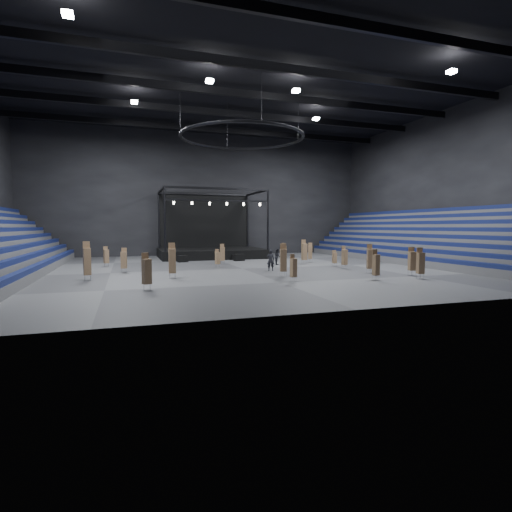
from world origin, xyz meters
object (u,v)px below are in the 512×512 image
object	(u,v)px
chair_stack_5	(172,260)
crew_member	(278,257)
chair_stack_1	(370,258)
chair_stack_16	(412,261)
flight_case_right	(236,257)
chair_stack_15	(218,258)
chair_stack_6	(87,261)
chair_stack_3	(124,260)
chair_stack_14	(304,251)
man_center	(271,260)
chair_stack_13	(284,251)
flight_case_mid	(239,257)
chair_stack_11	(106,256)
chair_stack_7	(283,260)
chair_stack_10	(310,252)
chair_stack_0	(376,264)
chair_stack_4	(335,258)
chair_stack_2	(345,257)
chair_stack_8	(147,271)
chair_stack_17	(420,263)
chair_stack_12	(293,267)
stage	(210,247)
flight_case_left	(183,259)
chair_stack_9	(222,254)

from	to	relation	value
chair_stack_5	crew_member	bearing A→B (deg)	35.95
chair_stack_1	chair_stack_16	bearing A→B (deg)	-29.43
flight_case_right	chair_stack_15	bearing A→B (deg)	-116.83
chair_stack_6	chair_stack_3	bearing A→B (deg)	49.10
chair_stack_14	man_center	world-z (taller)	chair_stack_14
chair_stack_5	chair_stack_13	world-z (taller)	chair_stack_5
flight_case_mid	chair_stack_11	distance (m)	15.50
man_center	chair_stack_7	bearing A→B (deg)	104.24
chair_stack_1	chair_stack_10	distance (m)	11.86
chair_stack_14	chair_stack_0	bearing A→B (deg)	-92.10
chair_stack_4	chair_stack_7	distance (m)	10.63
chair_stack_1	chair_stack_6	distance (m)	24.07
chair_stack_4	chair_stack_10	xyz separation A→B (m)	(-0.33, 5.26, 0.28)
chair_stack_14	chair_stack_2	bearing A→B (deg)	-75.18
chair_stack_11	chair_stack_8	bearing A→B (deg)	-99.33
flight_case_right	chair_stack_2	world-z (taller)	chair_stack_2
flight_case_right	chair_stack_17	size ratio (longest dim) A/B	0.43
chair_stack_12	chair_stack_15	distance (m)	12.63
chair_stack_11	chair_stack_16	world-z (taller)	chair_stack_16
chair_stack_8	chair_stack_10	world-z (taller)	chair_stack_8
chair_stack_8	chair_stack_11	bearing A→B (deg)	77.92
chair_stack_13	chair_stack_14	bearing A→B (deg)	-78.58
chair_stack_11	crew_member	bearing A→B (deg)	-30.43
chair_stack_11	crew_member	distance (m)	18.33
chair_stack_4	chair_stack_14	bearing A→B (deg)	125.53
chair_stack_11	chair_stack_17	xyz separation A→B (m)	(24.69, -18.17, 0.18)
flight_case_right	chair_stack_13	distance (m)	6.10
stage	chair_stack_14	bearing A→B (deg)	-58.27
chair_stack_3	crew_member	xyz separation A→B (m)	(16.22, 3.01, -0.32)
chair_stack_14	crew_member	world-z (taller)	chair_stack_14
flight_case_mid	chair_stack_15	xyz separation A→B (m)	(-4.23, -6.91, 0.58)
chair_stack_0	chair_stack_1	distance (m)	4.64
chair_stack_2	chair_stack_10	xyz separation A→B (m)	(-0.17, 7.59, 0.02)
flight_case_left	crew_member	world-z (taller)	crew_member
flight_case_left	chair_stack_13	distance (m)	12.56
flight_case_mid	chair_stack_10	bearing A→B (deg)	-29.81
chair_stack_6	chair_stack_8	xyz separation A→B (m)	(4.20, -6.33, -0.26)
chair_stack_5	chair_stack_13	distance (m)	20.52
chair_stack_11	chair_stack_12	size ratio (longest dim) A/B	1.02
chair_stack_15	crew_member	distance (m)	7.09
man_center	chair_stack_2	bearing A→B (deg)	-162.12
chair_stack_14	chair_stack_3	bearing A→B (deg)	-171.39
chair_stack_3	chair_stack_13	world-z (taller)	chair_stack_3
chair_stack_9	chair_stack_17	size ratio (longest dim) A/B	0.90
chair_stack_8	chair_stack_13	xyz separation A→B (m)	(17.53, 19.21, -0.13)
chair_stack_4	chair_stack_8	bearing A→B (deg)	-142.52
chair_stack_9	chair_stack_15	world-z (taller)	chair_stack_9
flight_case_right	chair_stack_11	bearing A→B (deg)	-164.62
flight_case_right	flight_case_mid	bearing A→B (deg)	-91.51
chair_stack_4	chair_stack_10	bearing A→B (deg)	103.25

